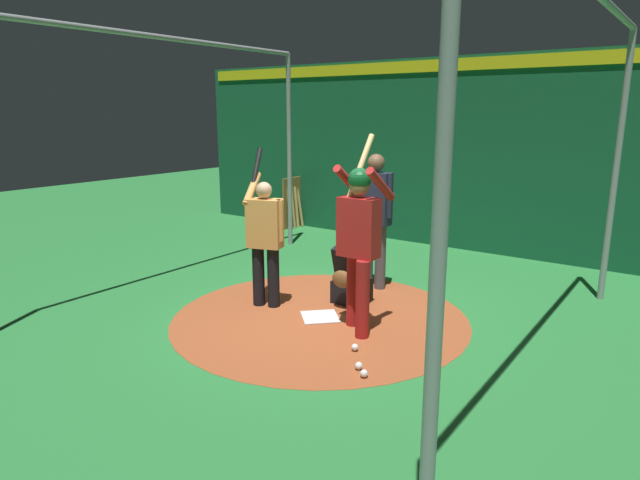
{
  "coord_description": "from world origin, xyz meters",
  "views": [
    {
      "loc": [
        4.98,
        3.56,
        2.4
      ],
      "look_at": [
        0.0,
        0.0,
        0.95
      ],
      "focal_mm": 30.78,
      "sensor_mm": 36.0,
      "label": 1
    }
  ],
  "objects_px": {
    "bat_rack": "(296,204)",
    "baseball_0": "(364,373)",
    "visitor": "(265,236)",
    "home_plate": "(320,317)",
    "catcher": "(350,275)",
    "batter": "(359,234)",
    "baseball_2": "(359,366)",
    "umpire": "(375,213)",
    "baseball_1": "(355,347)"
  },
  "relations": [
    {
      "from": "home_plate",
      "to": "bat_rack",
      "type": "distance_m",
      "value": 5.31
    },
    {
      "from": "baseball_1",
      "to": "baseball_2",
      "type": "distance_m",
      "value": 0.42
    },
    {
      "from": "batter",
      "to": "baseball_2",
      "type": "xyz_separation_m",
      "value": [
        0.81,
        0.52,
        -1.07
      ]
    },
    {
      "from": "visitor",
      "to": "bat_rack",
      "type": "bearing_deg",
      "value": -164.96
    },
    {
      "from": "catcher",
      "to": "baseball_1",
      "type": "distance_m",
      "value": 1.48
    },
    {
      "from": "bat_rack",
      "to": "baseball_2",
      "type": "bearing_deg",
      "value": 43.01
    },
    {
      "from": "umpire",
      "to": "catcher",
      "type": "bearing_deg",
      "value": 6.7
    },
    {
      "from": "home_plate",
      "to": "bat_rack",
      "type": "bearing_deg",
      "value": -139.05
    },
    {
      "from": "catcher",
      "to": "visitor",
      "type": "relative_size",
      "value": 0.49
    },
    {
      "from": "home_plate",
      "to": "visitor",
      "type": "xyz_separation_m",
      "value": [
        0.04,
        -0.8,
        0.89
      ]
    },
    {
      "from": "batter",
      "to": "baseball_1",
      "type": "relative_size",
      "value": 29.07
    },
    {
      "from": "umpire",
      "to": "baseball_1",
      "type": "distance_m",
      "value": 2.36
    },
    {
      "from": "visitor",
      "to": "baseball_1",
      "type": "distance_m",
      "value": 1.91
    },
    {
      "from": "batter",
      "to": "bat_rack",
      "type": "height_order",
      "value": "batter"
    },
    {
      "from": "umpire",
      "to": "bat_rack",
      "type": "xyz_separation_m",
      "value": [
        -2.62,
        -3.4,
        -0.56
      ]
    },
    {
      "from": "home_plate",
      "to": "bat_rack",
      "type": "height_order",
      "value": "bat_rack"
    },
    {
      "from": "home_plate",
      "to": "umpire",
      "type": "xyz_separation_m",
      "value": [
        -1.38,
        -0.07,
        1.03
      ]
    },
    {
      "from": "visitor",
      "to": "baseball_2",
      "type": "height_order",
      "value": "visitor"
    },
    {
      "from": "baseball_2",
      "to": "visitor",
      "type": "bearing_deg",
      "value": -113.97
    },
    {
      "from": "bat_rack",
      "to": "baseball_0",
      "type": "height_order",
      "value": "bat_rack"
    },
    {
      "from": "home_plate",
      "to": "baseball_0",
      "type": "bearing_deg",
      "value": 50.67
    },
    {
      "from": "catcher",
      "to": "baseball_0",
      "type": "bearing_deg",
      "value": 36.16
    },
    {
      "from": "batter",
      "to": "bat_rack",
      "type": "bearing_deg",
      "value": -135.23
    },
    {
      "from": "home_plate",
      "to": "baseball_1",
      "type": "relative_size",
      "value": 5.68
    },
    {
      "from": "batter",
      "to": "catcher",
      "type": "bearing_deg",
      "value": -142.23
    },
    {
      "from": "umpire",
      "to": "visitor",
      "type": "distance_m",
      "value": 1.61
    },
    {
      "from": "baseball_1",
      "to": "bat_rack",
      "type": "bearing_deg",
      "value": -136.59
    },
    {
      "from": "baseball_0",
      "to": "baseball_2",
      "type": "relative_size",
      "value": 1.0
    },
    {
      "from": "catcher",
      "to": "baseball_1",
      "type": "bearing_deg",
      "value": 34.48
    },
    {
      "from": "baseball_0",
      "to": "umpire",
      "type": "bearing_deg",
      "value": -151.67
    },
    {
      "from": "batter",
      "to": "catcher",
      "type": "distance_m",
      "value": 1.16
    },
    {
      "from": "baseball_0",
      "to": "baseball_2",
      "type": "distance_m",
      "value": 0.16
    },
    {
      "from": "home_plate",
      "to": "catcher",
      "type": "distance_m",
      "value": 0.74
    },
    {
      "from": "home_plate",
      "to": "batter",
      "type": "bearing_deg",
      "value": 83.08
    },
    {
      "from": "umpire",
      "to": "home_plate",
      "type": "bearing_deg",
      "value": 3.04
    },
    {
      "from": "catcher",
      "to": "baseball_2",
      "type": "distance_m",
      "value": 1.89
    },
    {
      "from": "umpire",
      "to": "bat_rack",
      "type": "height_order",
      "value": "umpire"
    },
    {
      "from": "umpire",
      "to": "bat_rack",
      "type": "bearing_deg",
      "value": -127.6
    },
    {
      "from": "catcher",
      "to": "umpire",
      "type": "height_order",
      "value": "umpire"
    },
    {
      "from": "home_plate",
      "to": "baseball_2",
      "type": "xyz_separation_m",
      "value": [
        0.88,
        1.08,
        0.03
      ]
    },
    {
      "from": "baseball_1",
      "to": "baseball_2",
      "type": "height_order",
      "value": "same"
    },
    {
      "from": "baseball_1",
      "to": "catcher",
      "type": "bearing_deg",
      "value": -145.52
    },
    {
      "from": "visitor",
      "to": "bat_rack",
      "type": "xyz_separation_m",
      "value": [
        -4.04,
        -2.67,
        -0.42
      ]
    },
    {
      "from": "batter",
      "to": "baseball_1",
      "type": "xyz_separation_m",
      "value": [
        0.48,
        0.27,
        -1.07
      ]
    },
    {
      "from": "batter",
      "to": "visitor",
      "type": "bearing_deg",
      "value": -91.06
    },
    {
      "from": "home_plate",
      "to": "catcher",
      "type": "relative_size",
      "value": 0.44
    },
    {
      "from": "catcher",
      "to": "umpire",
      "type": "bearing_deg",
      "value": -173.3
    },
    {
      "from": "batter",
      "to": "bat_rack",
      "type": "distance_m",
      "value": 5.76
    },
    {
      "from": "baseball_1",
      "to": "umpire",
      "type": "bearing_deg",
      "value": -154.9
    },
    {
      "from": "home_plate",
      "to": "catcher",
      "type": "bearing_deg",
      "value": 178.78
    }
  ]
}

